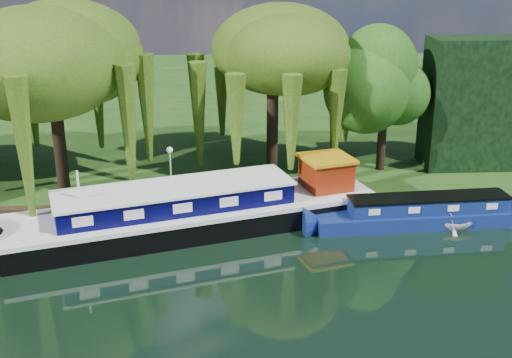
{
  "coord_description": "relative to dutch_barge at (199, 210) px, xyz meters",
  "views": [
    {
      "loc": [
        3.5,
        -23.89,
        13.41
      ],
      "look_at": [
        5.07,
        5.53,
        2.8
      ],
      "focal_mm": 45.0,
      "sensor_mm": 36.0,
      "label": 1
    }
  ],
  "objects": [
    {
      "name": "conifer_hedge",
      "position": [
        16.78,
        7.92,
        3.47
      ],
      "size": [
        6.0,
        3.0,
        8.0
      ],
      "primitive_type": "cube",
      "color": "black",
      "rests_on": "far_bank"
    },
    {
      "name": "mooring_posts",
      "position": [
        -2.72,
        2.32,
        -0.03
      ],
      "size": [
        19.16,
        0.16,
        1.0
      ],
      "color": "silver",
      "rests_on": "far_bank"
    },
    {
      "name": "willow_right",
      "position": [
        4.26,
        7.4,
        6.11
      ],
      "size": [
        7.47,
        7.47,
        9.09
      ],
      "color": "black",
      "rests_on": "far_bank"
    },
    {
      "name": "white_cruiser",
      "position": [
        12.74,
        -0.88,
        -0.98
      ],
      "size": [
        2.33,
        2.13,
        1.04
      ],
      "primitive_type": "imported",
      "rotation": [
        0.0,
        0.0,
        1.33
      ],
      "color": "silver",
      "rests_on": "ground"
    },
    {
      "name": "far_bank",
      "position": [
        -2.22,
        27.92,
        -0.75
      ],
      "size": [
        120.0,
        52.0,
        0.45
      ],
      "primitive_type": "cube",
      "color": "#163D10",
      "rests_on": "ground"
    },
    {
      "name": "willow_left",
      "position": [
        -7.89,
        5.04,
        6.71
      ],
      "size": [
        8.32,
        8.32,
        9.97
      ],
      "color": "black",
      "rests_on": "far_bank"
    },
    {
      "name": "dutch_barge",
      "position": [
        0.0,
        0.0,
        0.0
      ],
      "size": [
        19.11,
        9.54,
        3.95
      ],
      "rotation": [
        0.0,
        0.0,
        0.3
      ],
      "color": "black",
      "rests_on": "ground"
    },
    {
      "name": "narrowboat",
      "position": [
        11.67,
        -0.18,
        -0.37
      ],
      "size": [
        11.75,
        2.74,
        1.7
      ],
      "rotation": [
        0.0,
        0.0,
        0.07
      ],
      "color": "navy",
      "rests_on": "ground"
    },
    {
      "name": "tree_far_right",
      "position": [
        11.02,
        7.45,
        4.72
      ],
      "size": [
        4.65,
        4.65,
        7.61
      ],
      "color": "black",
      "rests_on": "far_bank"
    },
    {
      "name": "lamppost",
      "position": [
        -1.72,
        4.42,
        1.44
      ],
      "size": [
        0.36,
        0.36,
        2.56
      ],
      "color": "silver",
      "rests_on": "far_bank"
    },
    {
      "name": "ground",
      "position": [
        -2.22,
        -6.08,
        -0.98
      ],
      "size": [
        120.0,
        120.0,
        0.0
      ],
      "primitive_type": "plane",
      "color": "black"
    }
  ]
}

